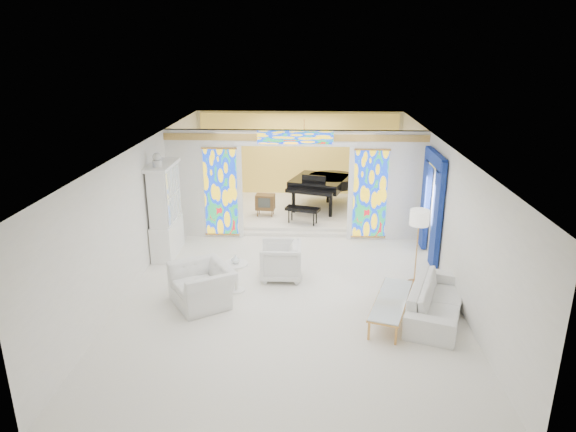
{
  "coord_description": "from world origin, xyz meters",
  "views": [
    {
      "loc": [
        0.42,
        -11.51,
        5.14
      ],
      "look_at": [
        -0.11,
        0.2,
        1.21
      ],
      "focal_mm": 32.0,
      "sensor_mm": 36.0,
      "label": 1
    }
  ],
  "objects_px": {
    "armchair_left": "(202,285)",
    "armchair_right": "(281,261)",
    "china_cabinet": "(166,211)",
    "sofa": "(437,300)",
    "coffee_table": "(391,301)",
    "tv_console": "(265,202)",
    "grand_piano": "(325,183)"
  },
  "relations": [
    {
      "from": "sofa",
      "to": "grand_piano",
      "type": "xyz_separation_m",
      "value": [
        -2.08,
        6.53,
        0.64
      ]
    },
    {
      "from": "grand_piano",
      "to": "tv_console",
      "type": "relative_size",
      "value": 4.74
    },
    {
      "from": "armchair_right",
      "to": "sofa",
      "type": "distance_m",
      "value": 3.57
    },
    {
      "from": "sofa",
      "to": "armchair_left",
      "type": "bearing_deg",
      "value": 105.66
    },
    {
      "from": "armchair_right",
      "to": "tv_console",
      "type": "xyz_separation_m",
      "value": [
        -0.71,
        3.99,
        0.18
      ]
    },
    {
      "from": "china_cabinet",
      "to": "tv_console",
      "type": "relative_size",
      "value": 4.13
    },
    {
      "from": "tv_console",
      "to": "sofa",
      "type": "bearing_deg",
      "value": -50.89
    },
    {
      "from": "armchair_right",
      "to": "tv_console",
      "type": "distance_m",
      "value": 4.06
    },
    {
      "from": "armchair_right",
      "to": "china_cabinet",
      "type": "bearing_deg",
      "value": -114.28
    },
    {
      "from": "grand_piano",
      "to": "armchair_left",
      "type": "bearing_deg",
      "value": -95.29
    },
    {
      "from": "armchair_right",
      "to": "grand_piano",
      "type": "distance_m",
      "value": 5.08
    },
    {
      "from": "china_cabinet",
      "to": "coffee_table",
      "type": "xyz_separation_m",
      "value": [
        5.25,
        -3.06,
        -0.78
      ]
    },
    {
      "from": "china_cabinet",
      "to": "grand_piano",
      "type": "xyz_separation_m",
      "value": [
        4.08,
        3.64,
        -0.18
      ]
    },
    {
      "from": "tv_console",
      "to": "grand_piano",
      "type": "bearing_deg",
      "value": 31.54
    },
    {
      "from": "china_cabinet",
      "to": "tv_console",
      "type": "height_order",
      "value": "china_cabinet"
    },
    {
      "from": "sofa",
      "to": "coffee_table",
      "type": "xyz_separation_m",
      "value": [
        -0.92,
        -0.17,
        0.05
      ]
    },
    {
      "from": "grand_piano",
      "to": "armchair_right",
      "type": "bearing_deg",
      "value": -84.87
    },
    {
      "from": "tv_console",
      "to": "armchair_right",
      "type": "bearing_deg",
      "value": -75.74
    },
    {
      "from": "grand_piano",
      "to": "tv_console",
      "type": "distance_m",
      "value": 2.07
    },
    {
      "from": "grand_piano",
      "to": "china_cabinet",
      "type": "bearing_deg",
      "value": -120.5
    },
    {
      "from": "tv_console",
      "to": "armchair_left",
      "type": "bearing_deg",
      "value": -94.8
    },
    {
      "from": "armchair_left",
      "to": "tv_console",
      "type": "height_order",
      "value": "tv_console"
    },
    {
      "from": "armchair_left",
      "to": "tv_console",
      "type": "relative_size",
      "value": 1.91
    },
    {
      "from": "sofa",
      "to": "tv_console",
      "type": "bearing_deg",
      "value": 54.17
    },
    {
      "from": "china_cabinet",
      "to": "grand_piano",
      "type": "bearing_deg",
      "value": 41.7
    },
    {
      "from": "armchair_left",
      "to": "armchair_right",
      "type": "distance_m",
      "value": 2.02
    },
    {
      "from": "armchair_left",
      "to": "china_cabinet",
      "type": "bearing_deg",
      "value": 175.77
    },
    {
      "from": "coffee_table",
      "to": "tv_console",
      "type": "distance_m",
      "value": 6.49
    },
    {
      "from": "armchair_left",
      "to": "armchair_right",
      "type": "xyz_separation_m",
      "value": [
        1.55,
        1.3,
        0.02
      ]
    },
    {
      "from": "armchair_left",
      "to": "tv_console",
      "type": "distance_m",
      "value": 5.36
    },
    {
      "from": "sofa",
      "to": "armchair_right",
      "type": "bearing_deg",
      "value": 82.64
    },
    {
      "from": "armchair_right",
      "to": "sofa",
      "type": "relative_size",
      "value": 0.39
    }
  ]
}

